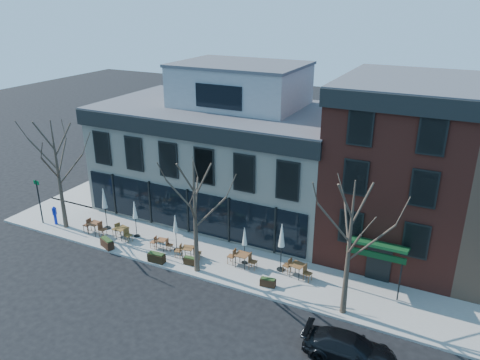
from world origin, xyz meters
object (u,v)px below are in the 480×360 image
at_px(cafe_set_0, 95,227).
at_px(umbrella_0, 104,200).
at_px(call_box, 55,215).
at_px(parked_sedan, 350,348).

xyz_separation_m(cafe_set_0, umbrella_0, (0.18, 1.02, 1.65)).
bearing_deg(call_box, parked_sedan, -9.61).
xyz_separation_m(parked_sedan, cafe_set_0, (-18.98, 3.96, 0.05)).
bearing_deg(umbrella_0, cafe_set_0, -99.95).
bearing_deg(cafe_set_0, parked_sedan, -11.78).
height_order(parked_sedan, cafe_set_0, parked_sedan).
bearing_deg(cafe_set_0, call_box, -177.93).
xyz_separation_m(call_box, umbrella_0, (3.81, 1.15, 1.43)).
height_order(parked_sedan, call_box, call_box).
xyz_separation_m(parked_sedan, call_box, (-22.62, 3.83, 0.27)).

